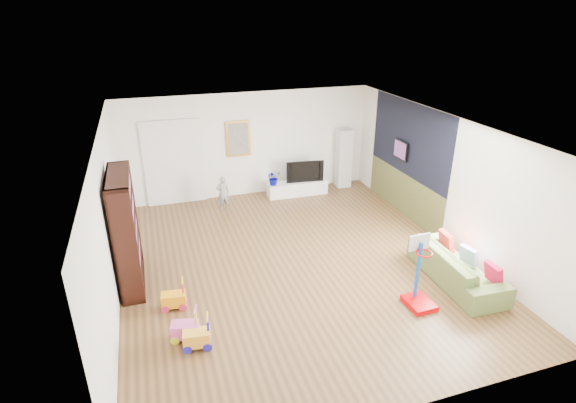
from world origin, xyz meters
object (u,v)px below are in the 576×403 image
object	(u,v)px
bookshelf	(126,231)
media_console	(297,188)
basketball_hoop	(423,274)
sofa	(457,266)

from	to	relation	value
bookshelf	media_console	bearing A→B (deg)	35.80
media_console	basketball_hoop	world-z (taller)	basketball_hoop
media_console	basketball_hoop	distance (m)	5.25
media_console	sofa	world-z (taller)	sofa
media_console	sofa	distance (m)	4.97
media_console	sofa	bearing A→B (deg)	-72.34
basketball_hoop	sofa	bearing A→B (deg)	21.70
media_console	basketball_hoop	xyz separation A→B (m)	(0.37, -5.22, 0.44)
sofa	bookshelf	bearing A→B (deg)	75.55
basketball_hoop	bookshelf	bearing A→B (deg)	152.24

